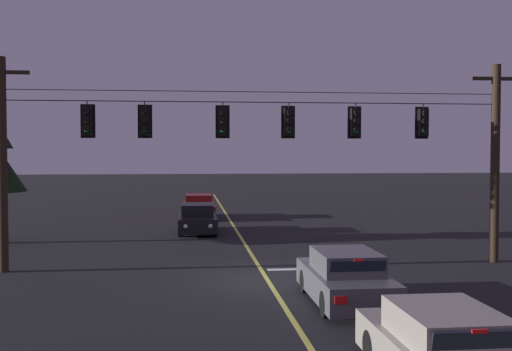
# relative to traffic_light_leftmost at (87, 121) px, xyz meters

# --- Properties ---
(ground_plane) EXTENTS (180.00, 180.00, 0.00)m
(ground_plane) POSITION_rel_traffic_light_leftmost_xyz_m (5.70, -2.06, -4.95)
(ground_plane) COLOR black
(lane_centre_stripe) EXTENTS (0.14, 60.00, 0.01)m
(lane_centre_stripe) POSITION_rel_traffic_light_leftmost_xyz_m (5.70, 6.02, -4.95)
(lane_centre_stripe) COLOR #D1C64C
(lane_centre_stripe) RESTS_ON ground
(stop_bar_paint) EXTENTS (3.40, 0.36, 0.01)m
(stop_bar_paint) POSITION_rel_traffic_light_leftmost_xyz_m (7.60, -0.58, -4.95)
(stop_bar_paint) COLOR silver
(stop_bar_paint) RESTS_ON ground
(signal_span_assembly) EXTENTS (18.65, 0.32, 7.01)m
(signal_span_assembly) POSITION_rel_traffic_light_leftmost_xyz_m (5.70, 0.02, -1.30)
(signal_span_assembly) COLOR #2D2116
(signal_span_assembly) RESTS_ON ground
(traffic_light_leftmost) EXTENTS (0.48, 0.41, 1.22)m
(traffic_light_leftmost) POSITION_rel_traffic_light_leftmost_xyz_m (0.00, 0.00, 0.00)
(traffic_light_leftmost) COLOR black
(traffic_light_left_inner) EXTENTS (0.48, 0.41, 1.22)m
(traffic_light_left_inner) POSITION_rel_traffic_light_leftmost_xyz_m (1.87, 0.00, 0.00)
(traffic_light_left_inner) COLOR black
(traffic_light_centre) EXTENTS (0.48, 0.41, 1.22)m
(traffic_light_centre) POSITION_rel_traffic_light_leftmost_xyz_m (4.47, 0.00, 0.00)
(traffic_light_centre) COLOR black
(traffic_light_right_inner) EXTENTS (0.48, 0.41, 1.22)m
(traffic_light_right_inner) POSITION_rel_traffic_light_leftmost_xyz_m (6.72, 0.00, 0.00)
(traffic_light_right_inner) COLOR black
(traffic_light_rightmost) EXTENTS (0.48, 0.41, 1.22)m
(traffic_light_rightmost) POSITION_rel_traffic_light_leftmost_xyz_m (9.05, 0.00, 0.00)
(traffic_light_rightmost) COLOR black
(traffic_light_far_right) EXTENTS (0.48, 0.41, 1.22)m
(traffic_light_far_right) POSITION_rel_traffic_light_leftmost_xyz_m (11.47, 0.00, 0.00)
(traffic_light_far_right) COLOR black
(car_waiting_near_lane) EXTENTS (1.80, 4.33, 1.39)m
(car_waiting_near_lane) POSITION_rel_traffic_light_leftmost_xyz_m (7.33, -5.40, -4.30)
(car_waiting_near_lane) COLOR #4C4C51
(car_waiting_near_lane) RESTS_ON ground
(car_oncoming_lead) EXTENTS (1.80, 4.42, 1.39)m
(car_oncoming_lead) POSITION_rel_traffic_light_leftmost_xyz_m (3.75, 9.31, -4.30)
(car_oncoming_lead) COLOR black
(car_oncoming_lead) RESTS_ON ground
(car_oncoming_trailing) EXTENTS (1.80, 4.42, 1.39)m
(car_oncoming_trailing) POSITION_rel_traffic_light_leftmost_xyz_m (3.96, 15.98, -4.30)
(car_oncoming_trailing) COLOR maroon
(car_oncoming_trailing) RESTS_ON ground
(car_waiting_second_near) EXTENTS (1.80, 4.33, 1.39)m
(car_waiting_second_near) POSITION_rel_traffic_light_leftmost_xyz_m (7.46, -11.38, -4.30)
(car_waiting_second_near) COLOR gray
(car_waiting_second_near) RESTS_ON ground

